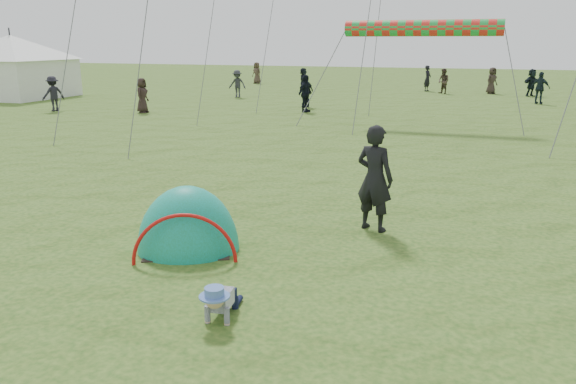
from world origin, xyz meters
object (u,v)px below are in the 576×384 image
(standing_adult, at_px, (375,178))
(event_marquee, at_px, (13,64))
(popup_tent, at_px, (189,249))
(crawling_toddler, at_px, (220,300))

(standing_adult, relative_size, event_marquee, 0.33)
(popup_tent, height_order, event_marquee, event_marquee)
(popup_tent, bearing_deg, event_marquee, 115.78)
(standing_adult, bearing_deg, popup_tent, 55.80)
(standing_adult, bearing_deg, crawling_toddler, 93.27)
(popup_tent, bearing_deg, crawling_toddler, -75.65)
(popup_tent, distance_m, standing_adult, 3.49)
(crawling_toddler, distance_m, event_marquee, 32.64)
(popup_tent, distance_m, event_marquee, 30.16)
(standing_adult, distance_m, event_marquee, 31.00)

